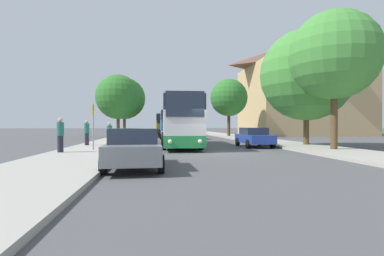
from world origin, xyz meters
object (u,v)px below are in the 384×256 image
at_px(parked_car_left_curb, 134,147).
at_px(tree_right_near, 334,55).
at_px(parked_car_right_near, 254,137).
at_px(tree_left_far, 124,98).
at_px(bus_front, 179,121).
at_px(tree_right_far, 306,75).
at_px(bus_stop_sign, 93,122).
at_px(tree_left_near, 118,97).
at_px(tree_right_mid, 229,98).
at_px(bus_rear, 164,124).
at_px(pedestrian_waiting_near, 109,134).
at_px(pedestrian_waiting_far, 60,135).
at_px(pedestrian_walking_back, 87,133).
at_px(bus_middle, 171,124).

bearing_deg(parked_car_left_curb, tree_right_near, 24.06).
relative_size(parked_car_right_near, tree_left_far, 0.51).
bearing_deg(tree_right_near, bus_front, 146.42).
bearing_deg(parked_car_right_near, tree_right_far, -179.64).
distance_m(parked_car_left_curb, bus_stop_sign, 7.40).
height_order(tree_left_near, tree_right_near, tree_right_near).
xyz_separation_m(tree_right_mid, tree_right_far, (1.32, -18.33, 0.01)).
xyz_separation_m(bus_rear, tree_left_near, (-6.08, -11.56, 3.36)).
distance_m(bus_front, pedestrian_waiting_near, 5.38).
xyz_separation_m(parked_car_right_near, tree_left_far, (-11.48, 22.44, 4.65)).
height_order(bus_rear, pedestrian_waiting_far, bus_rear).
bearing_deg(parked_car_left_curb, tree_left_far, 94.45).
relative_size(bus_front, tree_right_mid, 1.56).
bearing_deg(bus_front, tree_left_far, 107.86).
xyz_separation_m(bus_rear, bus_stop_sign, (-4.96, -32.30, -0.00)).
height_order(pedestrian_walking_back, tree_right_mid, tree_right_mid).
relative_size(tree_right_mid, tree_right_far, 0.90).
relative_size(bus_front, bus_rear, 1.10).
xyz_separation_m(bus_middle, pedestrian_waiting_far, (-6.80, -20.36, -0.67)).
xyz_separation_m(parked_car_left_curb, tree_right_far, (11.87, 9.81, 4.53)).
bearing_deg(tree_right_far, bus_front, 170.18).
bearing_deg(pedestrian_walking_back, tree_left_near, -175.80).
distance_m(tree_left_near, tree_right_mid, 14.49).
xyz_separation_m(bus_stop_sign, tree_right_near, (14.20, -1.20, 3.95)).
xyz_separation_m(bus_middle, parked_car_left_curb, (-2.60, -25.67, -0.98)).
bearing_deg(bus_rear, tree_right_mid, -52.33).
distance_m(bus_middle, pedestrian_waiting_near, 17.15).
bearing_deg(tree_left_far, tree_left_near, -93.58).
xyz_separation_m(bus_stop_sign, tree_right_mid, (13.37, 21.37, 3.49)).
relative_size(parked_car_right_near, tree_left_near, 0.53).
xyz_separation_m(parked_car_right_near, tree_right_mid, (2.70, 18.37, 4.55)).
bearing_deg(tree_right_mid, tree_left_far, 163.99).
bearing_deg(pedestrian_waiting_far, tree_left_near, -13.70).
xyz_separation_m(bus_middle, pedestrian_walking_back, (-6.71, -14.69, -0.69)).
xyz_separation_m(pedestrian_waiting_near, pedestrian_waiting_far, (-1.93, -3.93, 0.11)).
distance_m(bus_middle, tree_right_far, 18.71).
xyz_separation_m(bus_middle, tree_left_far, (-6.24, 6.54, 3.64)).
distance_m(pedestrian_walking_back, tree_left_near, 17.03).
bearing_deg(parked_car_right_near, bus_stop_sign, 15.44).
relative_size(pedestrian_waiting_near, tree_right_near, 0.20).
height_order(bus_front, tree_left_far, tree_left_far).
xyz_separation_m(pedestrian_walking_back, tree_right_near, (15.49, -5.41, 4.69)).
xyz_separation_m(bus_front, pedestrian_waiting_far, (-6.76, -6.11, -0.80)).
xyz_separation_m(bus_middle, tree_right_far, (9.27, -15.86, 3.55)).
height_order(bus_rear, tree_right_mid, tree_right_mid).
distance_m(bus_front, pedestrian_waiting_far, 9.15).
distance_m(bus_stop_sign, tree_right_near, 14.79).
relative_size(bus_rear, bus_stop_sign, 4.11).
bearing_deg(pedestrian_walking_back, tree_right_far, 90.65).
bearing_deg(pedestrian_waiting_near, tree_left_far, 64.05).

